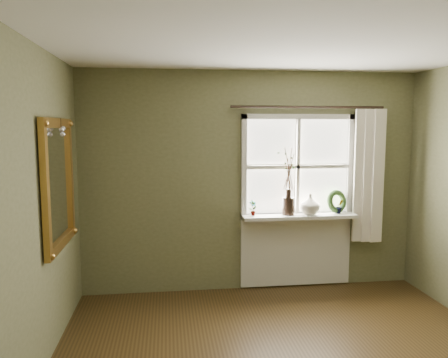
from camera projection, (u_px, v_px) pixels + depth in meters
name	position (u px, v px, depth m)	size (l,w,h in m)	color
ceiling	(321.00, 26.00, 2.80)	(4.50, 4.50, 0.00)	silver
wall_back	(251.00, 182.00, 5.22)	(4.00, 0.10, 2.60)	#656643
window_frame	(298.00, 167.00, 5.20)	(1.36, 0.06, 1.24)	silver
window_sill	(299.00, 216.00, 5.16)	(1.36, 0.26, 0.04)	silver
window_apron	(296.00, 250.00, 5.32)	(1.36, 0.04, 0.88)	silver
dark_jug	(288.00, 206.00, 5.13)	(0.14, 0.14, 0.21)	black
cream_vase	(310.00, 204.00, 5.16)	(0.23, 0.23, 0.24)	beige
wreath	(337.00, 204.00, 5.25)	(0.29, 0.29, 0.07)	#28431E
potted_plant_left	(253.00, 208.00, 5.08)	(0.10, 0.07, 0.18)	#28431E
potted_plant_right	(339.00, 206.00, 5.21)	(0.09, 0.08, 0.17)	#28431E
curtain	(368.00, 176.00, 5.23)	(0.36, 0.12, 1.59)	silver
curtain_rod	(309.00, 107.00, 5.07)	(0.03, 0.03, 1.84)	black
gilt_mirror	(58.00, 183.00, 3.91)	(0.10, 0.98, 1.17)	white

